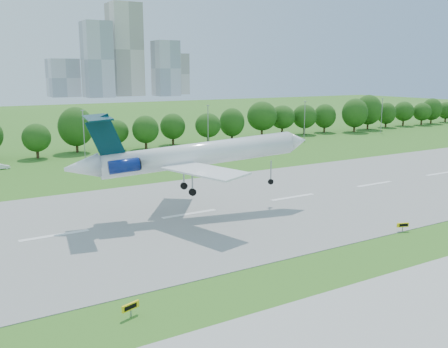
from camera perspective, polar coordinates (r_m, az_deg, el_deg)
ground at (r=70.12m, az=20.79°, el=-6.89°), size 600.00×600.00×0.00m
runway at (r=87.00m, az=7.85°, el=-2.67°), size 400.00×45.00×0.08m
tree_line at (r=143.60m, az=-9.06°, el=5.42°), size 288.40×8.40×10.40m
light_poles at (r=133.44m, az=-8.44°, el=5.04°), size 175.90×0.25×12.19m
skyline at (r=457.69m, az=-11.59°, el=12.54°), size 127.00×52.00×80.00m
airliner at (r=74.77m, az=-4.11°, el=2.21°), size 38.13×27.39×12.34m
taxi_sign_left at (r=46.41m, az=-10.63°, el=-14.68°), size 1.79×0.76×1.28m
taxi_sign_centre at (r=72.32m, az=19.76°, el=-5.52°), size 1.69×0.75×1.21m
service_vehicle_a at (r=121.64m, az=-24.08°, el=0.77°), size 3.51×1.24×1.15m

